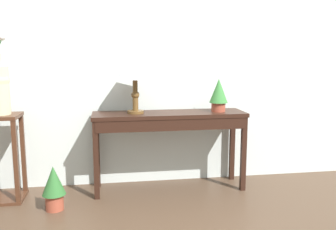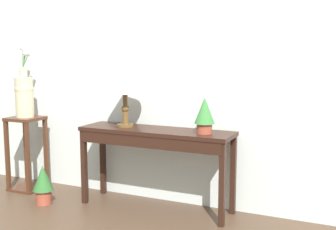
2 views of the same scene
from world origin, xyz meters
The scene contains 7 objects.
back_wall_with_art centered at (0.00, 1.35, 1.40)m, with size 9.00×0.10×2.80m.
console_table centered at (-0.09, 1.05, 0.62)m, with size 1.39×0.38×0.72m.
table_lamp centered at (-0.39, 1.07, 1.13)m, with size 0.33×0.33×0.54m.
potted_plant_on_console centered at (0.37, 1.05, 0.89)m, with size 0.17×0.17×0.30m.
pedestal_stand_left centered at (-1.52, 1.02, 0.37)m, with size 0.31×0.31×0.75m.
flower_vase_tall centered at (-1.52, 1.02, 1.00)m, with size 0.19×0.19×0.72m.
potted_plant_floor centered at (-1.08, 0.73, 0.20)m, with size 0.19×0.19×0.37m.
Camera 2 is at (1.57, -2.26, 1.37)m, focal length 46.15 mm.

